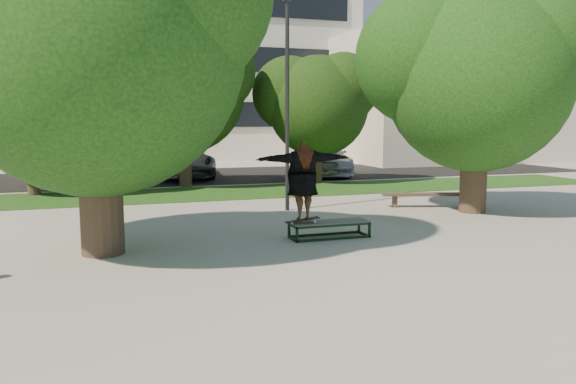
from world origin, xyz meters
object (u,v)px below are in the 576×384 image
object	(u,v)px
tree_left	(89,27)
lamppost	(287,103)
bench	(429,195)
car_silver_b	(321,158)
grind_box	(329,229)
tree_right	(474,69)
car_silver_a	(80,168)
car_dark	(82,164)
car_grey	(181,160)

from	to	relation	value
tree_left	lamppost	xyz separation A→B (m)	(5.29, 3.91, -1.27)
bench	car_silver_b	size ratio (longest dim) A/B	0.50
lamppost	grind_box	xyz separation A→B (m)	(-0.30, -3.98, -2.96)
bench	tree_right	bearing A→B (deg)	-44.03
lamppost	car_silver_b	world-z (taller)	lamppost
car_silver_a	car_dark	size ratio (longest dim) A/B	1.00
tree_left	tree_right	distance (m)	10.41
lamppost	grind_box	distance (m)	4.97
car_dark	car_grey	size ratio (longest dim) A/B	0.77
tree_right	lamppost	world-z (taller)	tree_right
tree_left	lamppost	world-z (taller)	tree_left
tree_left	car_grey	size ratio (longest dim) A/B	1.25
lamppost	car_silver_a	size ratio (longest dim) A/B	1.40
bench	car_dark	distance (m)	15.30
bench	car_silver_b	xyz separation A→B (m)	(0.70, 10.68, 0.46)
tree_right	lamppost	distance (m)	5.36
car_grey	car_silver_a	bearing A→B (deg)	-150.05
grind_box	car_grey	size ratio (longest dim) A/B	0.32
car_silver_a	car_silver_b	size ratio (longest dim) A/B	0.77
car_dark	tree_left	bearing A→B (deg)	-98.06
tree_left	grind_box	distance (m)	6.54
tree_left	car_dark	distance (m)	14.90
tree_left	lamppost	bearing A→B (deg)	36.42
grind_box	car_dark	distance (m)	15.58
grind_box	car_dark	size ratio (longest dim) A/B	0.41
lamppost	car_grey	world-z (taller)	lamppost
tree_right	car_grey	xyz separation A→B (m)	(-6.57, 12.67, -3.30)
car_dark	car_grey	xyz separation A→B (m)	(4.35, 0.25, 0.07)
tree_left	car_silver_a	bearing A→B (deg)	93.30
grind_box	car_silver_b	world-z (taller)	car_silver_b
lamppost	bench	world-z (taller)	lamppost
car_silver_a	bench	bearing A→B (deg)	-37.92
grind_box	bench	distance (m)	5.60
car_silver_a	car_grey	world-z (taller)	car_grey
car_dark	bench	bearing A→B (deg)	-58.54
lamppost	car_grey	bearing A→B (deg)	98.73
car_grey	car_silver_b	xyz separation A→B (m)	(6.65, -0.88, 0.03)
car_dark	tree_right	bearing A→B (deg)	-59.56
grind_box	car_silver_b	bearing A→B (deg)	69.06
lamppost	car_dark	world-z (taller)	lamppost
tree_left	bench	world-z (taller)	tree_left
grind_box	lamppost	bearing A→B (deg)	85.63
bench	car_silver_b	bearing A→B (deg)	103.29
tree_right	lamppost	xyz separation A→B (m)	(-4.92, 1.92, -0.94)
tree_right	car_silver_a	xyz separation A→B (m)	(-10.92, 10.42, -3.35)
car_dark	car_grey	bearing A→B (deg)	-7.61
bench	car_silver_a	distance (m)	13.89
car_dark	car_silver_a	bearing A→B (deg)	-101.07
tree_right	grind_box	distance (m)	6.84
car_silver_a	tree_left	bearing A→B (deg)	-82.57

